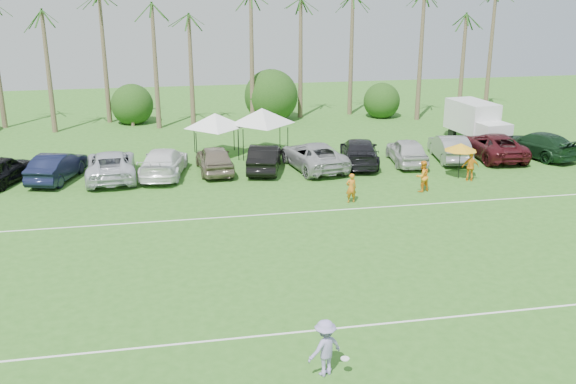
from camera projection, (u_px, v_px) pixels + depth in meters
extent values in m
plane|color=#31691F|center=(283.00, 367.00, 20.14)|extent=(120.00, 120.00, 0.00)
cube|color=white|center=(272.00, 335.00, 22.01)|extent=(80.00, 0.10, 0.01)
cube|color=white|center=(234.00, 217.00, 33.22)|extent=(80.00, 0.10, 0.01)
cone|color=brown|center=(53.00, 68.00, 51.96)|extent=(0.44, 0.44, 10.00)
cone|color=brown|center=(103.00, 61.00, 52.52)|extent=(0.44, 0.44, 11.00)
cone|color=brown|center=(154.00, 78.00, 53.70)|extent=(0.44, 0.44, 8.00)
cone|color=brown|center=(202.00, 71.00, 54.26)|extent=(0.44, 0.44, 9.00)
cone|color=brown|center=(248.00, 64.00, 54.82)|extent=(0.44, 0.44, 10.00)
cone|color=brown|center=(294.00, 57.00, 55.38)|extent=(0.44, 0.44, 11.00)
cone|color=brown|center=(349.00, 73.00, 56.74)|extent=(0.44, 0.44, 8.00)
cone|color=brown|center=(403.00, 66.00, 57.48)|extent=(0.44, 0.44, 9.00)
cone|color=brown|center=(456.00, 59.00, 58.23)|extent=(0.44, 0.44, 10.00)
cone|color=brown|center=(497.00, 53.00, 58.79)|extent=(0.44, 0.44, 11.00)
cylinder|color=brown|center=(133.00, 116.00, 55.29)|extent=(0.30, 0.30, 1.40)
sphere|color=#183C10|center=(132.00, 103.00, 54.95)|extent=(4.00, 4.00, 4.00)
cylinder|color=brown|center=(270.00, 111.00, 57.44)|extent=(0.30, 0.30, 1.40)
sphere|color=#183C10|center=(270.00, 98.00, 57.10)|extent=(4.00, 4.00, 4.00)
cylinder|color=brown|center=(377.00, 107.00, 59.23)|extent=(0.30, 0.30, 1.40)
sphere|color=#183C10|center=(377.00, 95.00, 58.89)|extent=(4.00, 4.00, 4.00)
imported|color=orange|center=(351.00, 188.00, 35.18)|extent=(0.62, 0.42, 1.66)
imported|color=orange|center=(422.00, 176.00, 37.02)|extent=(1.07, 0.94, 1.83)
imported|color=orange|center=(471.00, 167.00, 39.04)|extent=(1.11, 0.71, 1.75)
cube|color=silver|center=(472.00, 116.00, 48.89)|extent=(2.77, 4.47, 2.30)
cube|color=silver|center=(493.00, 136.00, 46.50)|extent=(2.29, 1.89, 1.93)
cube|color=black|center=(499.00, 142.00, 45.96)|extent=(2.13, 0.51, 0.92)
cube|color=#E5590C|center=(484.00, 121.00, 49.35)|extent=(0.19, 1.46, 0.83)
cylinder|color=black|center=(480.00, 144.00, 46.58)|extent=(0.37, 0.85, 0.83)
cylinder|color=black|center=(502.00, 142.00, 47.10)|extent=(0.37, 0.85, 0.83)
cylinder|color=black|center=(452.00, 133.00, 50.09)|extent=(0.37, 0.85, 0.83)
cylinder|color=black|center=(473.00, 131.00, 50.61)|extent=(0.37, 0.85, 0.83)
cylinder|color=black|center=(197.00, 148.00, 43.10)|extent=(0.06, 0.06, 2.03)
cylinder|color=black|center=(239.00, 146.00, 43.60)|extent=(0.06, 0.06, 2.03)
cylinder|color=black|center=(194.00, 138.00, 45.75)|extent=(0.06, 0.06, 2.03)
cylinder|color=black|center=(234.00, 137.00, 46.26)|extent=(0.06, 0.06, 2.03)
pyramid|color=white|center=(215.00, 113.00, 44.05)|extent=(4.38, 4.38, 1.01)
cylinder|color=black|center=(243.00, 145.00, 43.48)|extent=(0.06, 0.06, 2.19)
cylinder|color=black|center=(288.00, 143.00, 44.03)|extent=(0.06, 0.06, 2.19)
cylinder|color=black|center=(238.00, 135.00, 46.36)|extent=(0.06, 0.06, 2.19)
cylinder|color=black|center=(280.00, 133.00, 46.91)|extent=(0.06, 0.06, 2.19)
pyramid|color=silver|center=(262.00, 108.00, 44.52)|extent=(4.72, 4.72, 1.09)
cylinder|color=black|center=(459.00, 163.00, 39.49)|extent=(0.05, 0.05, 2.01)
cone|color=gold|center=(461.00, 147.00, 39.18)|extent=(2.01, 2.01, 0.46)
imported|color=#988CC7|center=(325.00, 348.00, 19.52)|extent=(1.36, 1.11, 1.84)
cylinder|color=white|center=(345.00, 359.00, 19.53)|extent=(0.27, 0.27, 0.03)
imported|color=black|center=(1.00, 170.00, 38.49)|extent=(3.74, 5.51, 1.74)
imported|color=black|center=(57.00, 166.00, 39.17)|extent=(3.23, 5.59, 1.74)
imported|color=silver|center=(111.00, 165.00, 39.54)|extent=(3.26, 6.43, 1.74)
imported|color=white|center=(164.00, 162.00, 40.13)|extent=(3.45, 6.33, 1.74)
imported|color=#776A57|center=(215.00, 159.00, 40.89)|extent=(2.34, 5.22, 1.74)
imported|color=black|center=(265.00, 157.00, 41.24)|extent=(3.06, 5.57, 1.74)
imported|color=#A3A4A5|center=(314.00, 155.00, 41.70)|extent=(3.87, 6.65, 1.74)
imported|color=black|center=(359.00, 152.00, 42.63)|extent=(3.77, 6.40, 1.74)
imported|color=silver|center=(407.00, 151.00, 42.83)|extent=(2.68, 5.33, 1.74)
imported|color=gray|center=(450.00, 148.00, 43.71)|extent=(2.67, 5.51, 1.74)
imported|color=#4A1218|center=(493.00, 146.00, 44.27)|extent=(3.29, 6.44, 1.74)
imported|color=black|center=(538.00, 144.00, 44.59)|extent=(4.11, 6.45, 1.74)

